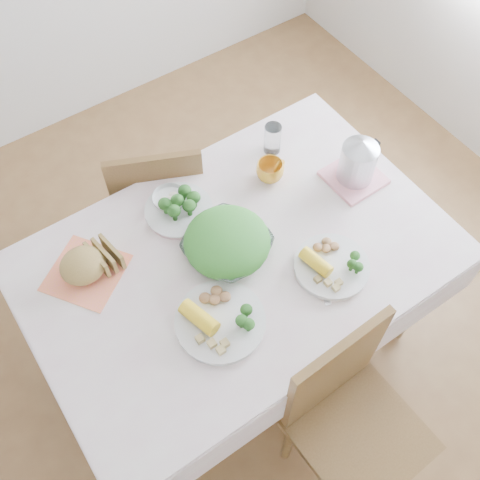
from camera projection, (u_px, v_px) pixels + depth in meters
floor at (239, 340)px, 2.64m from camera, size 3.60×3.60×0.00m
dining_table at (239, 304)px, 2.33m from camera, size 1.40×0.90×0.75m
tablecloth at (239, 256)px, 2.01m from camera, size 1.50×1.00×0.01m
chair_near at (361, 435)px, 1.95m from camera, size 0.43×0.43×0.92m
chair_far at (160, 189)px, 2.54m from camera, size 0.52×0.52×0.88m
salad_bowl at (227, 246)px, 1.98m from camera, size 0.36×0.36×0.07m
dinner_plate_left at (220, 322)px, 1.85m from camera, size 0.32×0.32×0.03m
dinner_plate_right at (332, 267)px, 1.96m from camera, size 0.31×0.31×0.02m
broccoli_plate at (179, 211)px, 2.10m from camera, size 0.32×0.32×0.02m
napkin at (86, 273)px, 1.96m from camera, size 0.34×0.34×0.00m
bread_loaf at (82, 264)px, 1.91m from camera, size 0.20×0.19×0.10m
fruit_bowl at (170, 200)px, 2.11m from camera, size 0.16×0.16×0.04m
yellow_mug at (270, 171)px, 2.16m from camera, size 0.13×0.13×0.09m
glass_tumbler at (272, 139)px, 2.22m from camera, size 0.07×0.07×0.13m
pink_tray at (354, 177)px, 2.19m from camera, size 0.21×0.21×0.02m
electric_kettle at (359, 158)px, 2.09m from camera, size 0.17×0.17×0.19m
fork_left at (237, 310)px, 1.88m from camera, size 0.03×0.17×0.00m
fork_right at (320, 282)px, 1.94m from camera, size 0.08×0.18×0.00m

